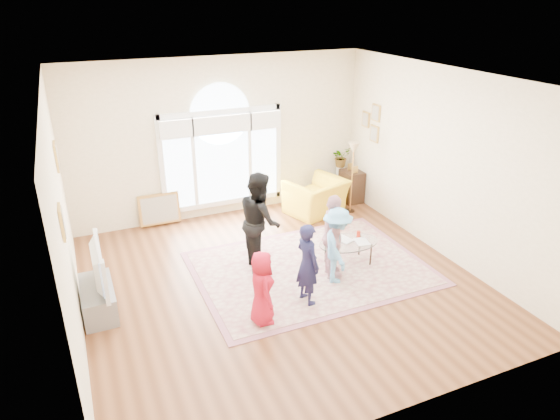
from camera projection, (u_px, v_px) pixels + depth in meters
name	position (u px, v px, depth m)	size (l,w,h in m)	color
ground	(281.00, 281.00, 8.04)	(6.00, 6.00, 0.00)	#552E17
room_shell	(224.00, 142.00, 9.79)	(6.00, 6.00, 6.00)	beige
area_rug	(310.00, 268.00, 8.40)	(3.60, 2.60, 0.02)	#C1AF98
rug_border	(310.00, 268.00, 8.40)	(3.80, 2.80, 0.01)	#955968
tv_console	(98.00, 299.00, 7.20)	(0.45, 1.00, 0.42)	gray
television	(93.00, 267.00, 6.99)	(0.17, 1.14, 0.66)	black
coffee_table	(349.00, 243.00, 8.40)	(1.07, 0.70, 0.54)	silver
armchair	(316.00, 197.00, 10.38)	(1.12, 0.98, 0.73)	yellow
side_cabinet	(351.00, 186.00, 10.99)	(0.40, 0.50, 0.70)	black
floor_lamp	(353.00, 153.00, 10.09)	(0.25, 0.25, 1.51)	black
plant_pedestal	(340.00, 181.00, 11.28)	(0.20, 0.20, 0.70)	white
potted_plant	(341.00, 157.00, 11.05)	(0.40, 0.35, 0.45)	#33722D
leaning_picture	(161.00, 225.00, 9.98)	(0.80, 0.05, 0.62)	tan
child_red	(262.00, 288.00, 6.83)	(0.53, 0.35, 1.09)	red
child_navy	(308.00, 264.00, 7.26)	(0.46, 0.30, 1.27)	#18193D
child_black	(260.00, 221.00, 8.16)	(0.81, 0.63, 1.66)	black
child_pink	(333.00, 237.00, 7.89)	(0.82, 0.34, 1.41)	#D99AA4
child_blue	(337.00, 245.00, 7.80)	(0.81, 0.46, 1.25)	#65A9D9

